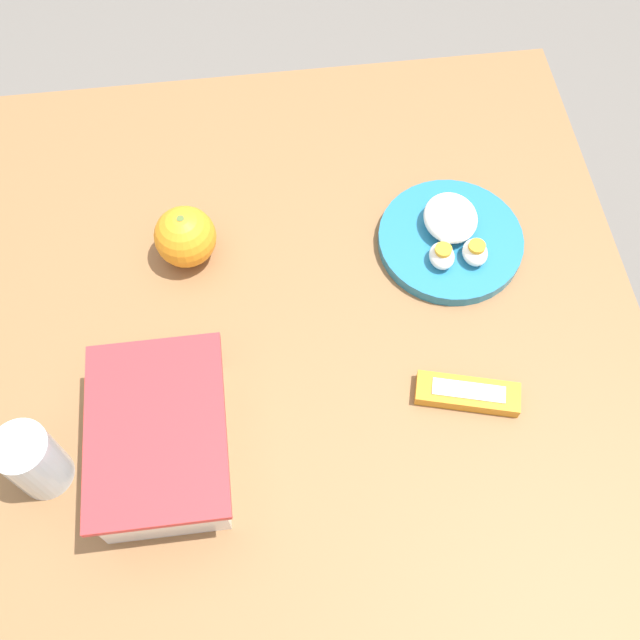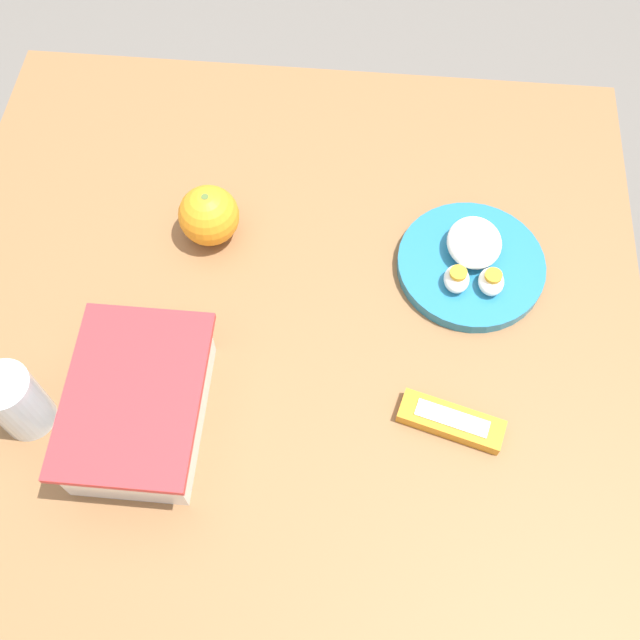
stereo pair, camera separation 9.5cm
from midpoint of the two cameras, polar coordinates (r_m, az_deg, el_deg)
ground_plane at (r=1.67m, az=0.04°, el=-11.88°), size 10.00×10.00×0.00m
table at (r=1.10m, az=0.07°, el=-2.79°), size 0.91×0.95×0.73m
food_container at (r=0.91m, az=-10.64°, el=-6.85°), size 0.22×0.16×0.08m
orange_fruit at (r=1.03m, az=-5.85°, el=7.70°), size 0.08×0.08×0.08m
rice_plate at (r=1.04m, az=14.07°, el=4.12°), size 0.20×0.20×0.06m
candy_bar at (r=0.94m, az=12.85°, el=-7.80°), size 0.07×0.13×0.02m
drinking_glass at (r=0.94m, az=-19.46°, el=-6.15°), size 0.06×0.06×0.10m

